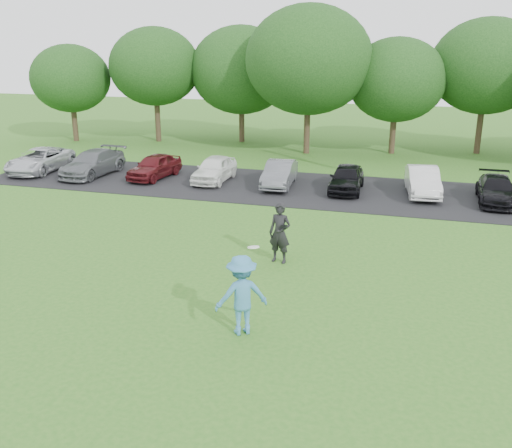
{
  "coord_description": "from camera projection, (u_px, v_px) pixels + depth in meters",
  "views": [
    {
      "loc": [
        4.55,
        -12.36,
        6.69
      ],
      "look_at": [
        0.0,
        3.5,
        1.3
      ],
      "focal_mm": 40.0,
      "sensor_mm": 36.0,
      "label": 1
    }
  ],
  "objects": [
    {
      "name": "camera_bystander",
      "position": [
        280.0,
        233.0,
        17.61
      ],
      "size": [
        0.76,
        0.57,
        1.91
      ],
      "color": "black",
      "rests_on": "ground"
    },
    {
      "name": "ground",
      "position": [
        218.0,
        313.0,
        14.56
      ],
      "size": [
        100.0,
        100.0,
        0.0
      ],
      "primitive_type": "plane",
      "color": "#2D661D",
      "rests_on": "ground"
    },
    {
      "name": "parked_cars",
      "position": [
        288.0,
        175.0,
        26.48
      ],
      "size": [
        30.81,
        4.8,
        1.24
      ],
      "color": "silver",
      "rests_on": "parking_lot"
    },
    {
      "name": "tree_row",
      "position": [
        371.0,
        70.0,
        33.43
      ],
      "size": [
        42.39,
        9.85,
        8.64
      ],
      "color": "#38281C",
      "rests_on": "ground"
    },
    {
      "name": "frisbee_player",
      "position": [
        242.0,
        295.0,
        13.31
      ],
      "size": [
        1.46,
        1.28,
        2.28
      ],
      "color": "teal",
      "rests_on": "ground"
    },
    {
      "name": "parking_lot",
      "position": [
        312.0,
        189.0,
        26.43
      ],
      "size": [
        32.0,
        6.5,
        0.03
      ],
      "primitive_type": "cube",
      "color": "black",
      "rests_on": "ground"
    }
  ]
}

